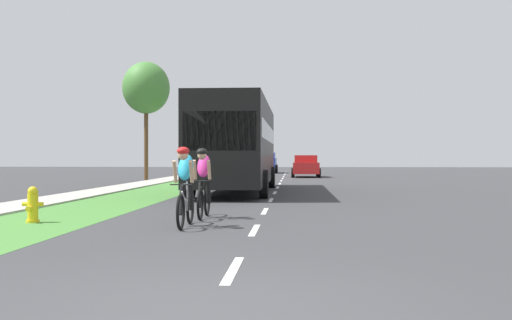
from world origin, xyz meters
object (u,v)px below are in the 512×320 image
Objects in this scene: cyclist_lead at (185,186)px; bus_black at (237,142)px; suv_blue at (265,162)px; street_tree_near at (146,88)px; fire_hydrant_yellow at (33,205)px; sedan_red at (306,166)px; cyclist_trailing at (204,182)px.

cyclist_lead is 12.17m from bus_black.
street_tree_near reaches higher than suv_blue.
suv_blue is (2.95, 40.52, 0.58)m from fire_hydrant_yellow.
cyclist_lead is 24.34m from street_tree_near.
street_tree_near is (-9.47, -7.25, 4.65)m from sedan_red.
sedan_red reaches higher than fire_hydrant_yellow.
cyclist_trailing is 0.40× the size of sedan_red.
cyclist_trailing is at bearing 18.69° from fire_hydrant_yellow.
fire_hydrant_yellow is 23.18m from street_tree_near.
bus_black is (3.23, 11.53, 1.61)m from fire_hydrant_yellow.
street_tree_near is (-6.62, 21.24, 4.61)m from cyclist_trailing.
bus_black is (-0.21, 10.36, 1.17)m from cyclist_trailing.
street_tree_near is at bearing -142.57° from sedan_red.
fire_hydrant_yellow is 0.07× the size of bus_black.
fire_hydrant_yellow is 3.43m from cyclist_lead.
fire_hydrant_yellow is 0.11× the size of street_tree_near.
bus_black is 1.66× the size of street_tree_near.
suv_blue reaches higher than cyclist_trailing.
bus_black is 18.42m from sedan_red.
suv_blue is 19.64m from street_tree_near.
cyclist_trailing is at bearing -88.82° from bus_black.
cyclist_trailing is 0.15× the size of bus_black.
cyclist_lead reaches higher than fire_hydrant_yellow.
cyclist_trailing is 0.25× the size of street_tree_near.
suv_blue reaches higher than fire_hydrant_yellow.
fire_hydrant_yellow is 0.44× the size of cyclist_lead.
street_tree_near is at bearing 105.83° from cyclist_lead.
cyclist_trailing is at bearing -95.72° from sedan_red.
sedan_red is at bearing 80.39° from bus_black.
street_tree_near is (-6.11, -18.12, 4.48)m from suv_blue.
fire_hydrant_yellow is 30.31m from sedan_red.
street_tree_near is (-6.40, 10.87, 3.44)m from bus_black.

